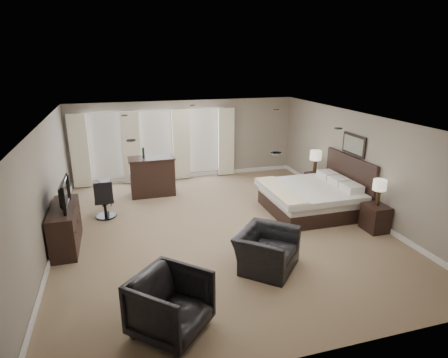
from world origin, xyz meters
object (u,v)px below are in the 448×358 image
object	(u,v)px
armchair_near	(267,244)
bar_stool_left	(106,193)
armchair_far	(170,302)
nightstand_far	(314,182)
tv	(62,204)
nightstand_near	(375,218)
dresser	(65,227)
desk_chair	(104,199)
bed	(312,186)
lamp_far	(315,162)
bar_stool_right	(162,182)
lamp_near	(379,193)
bar_counter	(152,176)

from	to	relation	value
armchair_near	bar_stool_left	size ratio (longest dim) A/B	1.58
armchair_near	armchair_far	size ratio (longest dim) A/B	1.14
nightstand_far	tv	world-z (taller)	tv
nightstand_near	tv	distance (m)	7.05
dresser	armchair_far	bearing A→B (deg)	-61.70
desk_chair	bed	bearing A→B (deg)	165.79
lamp_far	bar_stool_right	world-z (taller)	lamp_far
dresser	desk_chair	world-z (taller)	desk_chair
lamp_near	desk_chair	bearing A→B (deg)	156.97
armchair_far	bar_stool_left	world-z (taller)	armchair_far
bar_stool_left	bar_stool_right	size ratio (longest dim) A/B	0.97
lamp_far	bar_stool_right	bearing A→B (deg)	167.66
nightstand_near	bar_stool_left	size ratio (longest dim) A/B	0.86
tv	bar_stool_right	world-z (taller)	tv
nightstand_near	bar_stool_left	distance (m)	7.02
bed	bar_stool_left	size ratio (longest dim) A/B	3.09
nightstand_near	nightstand_far	bearing A→B (deg)	90.00
bar_stool_right	tv	bearing A→B (deg)	-132.00
nightstand_near	lamp_near	size ratio (longest dim) A/B	1.00
nightstand_near	armchair_far	world-z (taller)	armchair_far
armchair_near	bar_stool_left	world-z (taller)	armchair_near
lamp_far	armchair_near	bearing A→B (deg)	-129.87
bar_counter	bar_stool_left	size ratio (longest dim) A/B	1.80
bar_stool_left	bar_counter	bearing A→B (deg)	19.84
dresser	bar_counter	world-z (taller)	bar_counter
armchair_far	armchair_near	bearing A→B (deg)	-14.37
lamp_far	armchair_far	xyz separation A→B (m)	(-5.15, -4.99, -0.40)
lamp_near	armchair_far	size ratio (longest dim) A/B	0.62
lamp_far	bar_stool_right	distance (m)	4.64
lamp_far	desk_chair	size ratio (longest dim) A/B	0.70
bed	desk_chair	xyz separation A→B (m)	(-5.24, 1.16, -0.22)
nightstand_near	lamp_far	world-z (taller)	lamp_far
armchair_far	desk_chair	bearing A→B (deg)	55.66
bar_stool_left	bar_stool_right	distance (m)	1.67
bed	armchair_far	world-z (taller)	bed
tv	armchair_far	bearing A→B (deg)	-151.70
bar_stool_right	bed	bearing A→B (deg)	-33.99
bar_counter	bar_stool_right	world-z (taller)	bar_counter
tv	desk_chair	xyz separation A→B (m)	(0.79, 1.41, -0.48)
nightstand_far	tv	bearing A→B (deg)	-166.16
lamp_far	dresser	bearing A→B (deg)	-166.16
bar_stool_right	desk_chair	distance (m)	2.08
bar_stool_right	dresser	bearing A→B (deg)	-132.00
nightstand_near	bar_counter	size ratio (longest dim) A/B	0.48
lamp_near	tv	distance (m)	7.02
nightstand_far	armchair_near	xyz separation A→B (m)	(-3.10, -3.72, 0.23)
nightstand_far	lamp_near	distance (m)	2.98
lamp_far	tv	bearing A→B (deg)	-166.16
bed	lamp_far	bearing A→B (deg)	58.46
dresser	armchair_near	distance (m)	4.31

